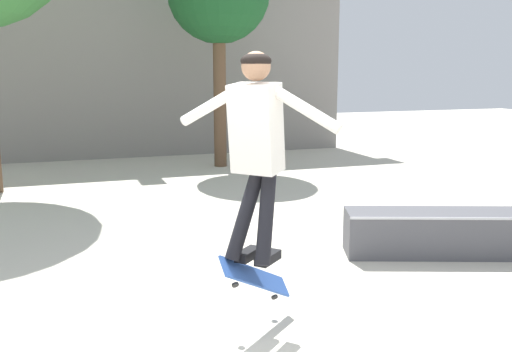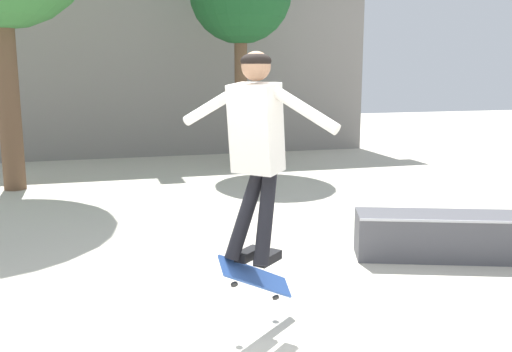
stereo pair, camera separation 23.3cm
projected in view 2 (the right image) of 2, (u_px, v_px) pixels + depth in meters
building_backdrop at (127, 62)px, 12.61m from camera, size 11.80×0.52×5.02m
skate_ledge at (460, 236)px, 5.98m from camera, size 2.19×1.20×0.48m
skater at (256, 139)px, 4.11m from camera, size 0.94×1.02×1.55m
skateboard_flipping at (256, 277)px, 4.39m from camera, size 0.64×0.46×0.48m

